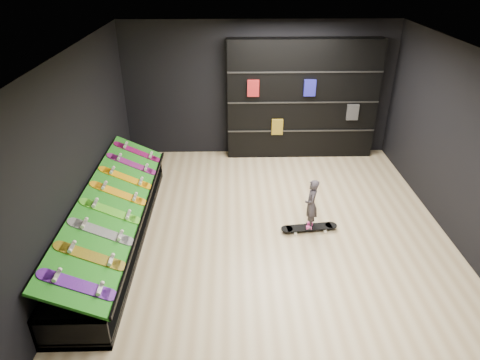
{
  "coord_description": "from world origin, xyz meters",
  "views": [
    {
      "loc": [
        -0.64,
        -5.83,
        4.26
      ],
      "look_at": [
        -0.5,
        0.2,
        1.0
      ],
      "focal_mm": 32.0,
      "sensor_mm": 36.0,
      "label": 1
    }
  ],
  "objects_px": {
    "display_rack": "(115,227)",
    "back_shelving": "(302,100)",
    "floor_skateboard": "(309,229)",
    "child": "(310,213)"
  },
  "relations": [
    {
      "from": "display_rack",
      "to": "back_shelving",
      "type": "distance_m",
      "value": 4.94
    },
    {
      "from": "floor_skateboard",
      "to": "back_shelving",
      "type": "bearing_deg",
      "value": 78.58
    },
    {
      "from": "child",
      "to": "back_shelving",
      "type": "bearing_deg",
      "value": -176.76
    },
    {
      "from": "back_shelving",
      "to": "child",
      "type": "relative_size",
      "value": 6.17
    },
    {
      "from": "child",
      "to": "floor_skateboard",
      "type": "bearing_deg",
      "value": 180.0
    },
    {
      "from": "floor_skateboard",
      "to": "child",
      "type": "distance_m",
      "value": 0.31
    },
    {
      "from": "back_shelving",
      "to": "child",
      "type": "distance_m",
      "value": 3.29
    },
    {
      "from": "display_rack",
      "to": "child",
      "type": "relative_size",
      "value": 8.39
    },
    {
      "from": "display_rack",
      "to": "floor_skateboard",
      "type": "xyz_separation_m",
      "value": [
        3.23,
        0.18,
        -0.2
      ]
    },
    {
      "from": "back_shelving",
      "to": "floor_skateboard",
      "type": "bearing_deg",
      "value": -94.87
    }
  ]
}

